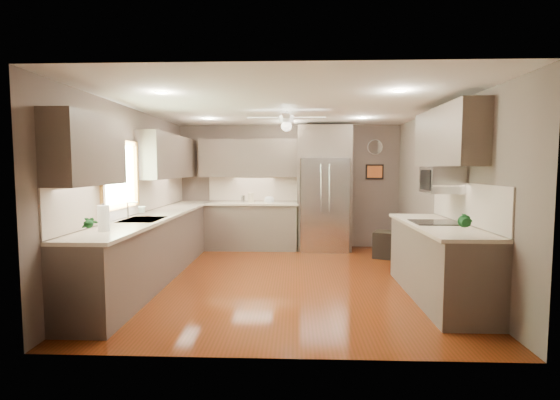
# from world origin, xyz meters

# --- Properties ---
(floor) EXTENTS (5.00, 5.00, 0.00)m
(floor) POSITION_xyz_m (0.00, 0.00, 0.00)
(floor) COLOR #55230B
(floor) RESTS_ON ground
(ceiling) EXTENTS (5.00, 5.00, 0.00)m
(ceiling) POSITION_xyz_m (0.00, 0.00, 2.50)
(ceiling) COLOR white
(ceiling) RESTS_ON ground
(wall_back) EXTENTS (4.50, 0.00, 4.50)m
(wall_back) POSITION_xyz_m (0.00, 2.50, 1.25)
(wall_back) COLOR brown
(wall_back) RESTS_ON ground
(wall_front) EXTENTS (4.50, 0.00, 4.50)m
(wall_front) POSITION_xyz_m (0.00, -2.50, 1.25)
(wall_front) COLOR brown
(wall_front) RESTS_ON ground
(wall_left) EXTENTS (0.00, 5.00, 5.00)m
(wall_left) POSITION_xyz_m (-2.25, 0.00, 1.25)
(wall_left) COLOR brown
(wall_left) RESTS_ON ground
(wall_right) EXTENTS (0.00, 5.00, 5.00)m
(wall_right) POSITION_xyz_m (2.25, 0.00, 1.25)
(wall_right) COLOR brown
(wall_right) RESTS_ON ground
(canister_b) EXTENTS (0.11, 0.11, 0.14)m
(canister_b) POSITION_xyz_m (-0.91, 2.19, 1.01)
(canister_b) COLOR silver
(canister_b) RESTS_ON back_run
(canister_c) EXTENTS (0.13, 0.13, 0.19)m
(canister_c) POSITION_xyz_m (-0.76, 2.23, 1.03)
(canister_c) COLOR beige
(canister_c) RESTS_ON back_run
(soap_bottle) EXTENTS (0.11, 0.11, 0.19)m
(soap_bottle) POSITION_xyz_m (-2.06, -0.15, 1.04)
(soap_bottle) COLOR white
(soap_bottle) RESTS_ON left_run
(potted_plant_left) EXTENTS (0.17, 0.14, 0.28)m
(potted_plant_left) POSITION_xyz_m (-1.96, -1.87, 1.08)
(potted_plant_left) COLOR #185421
(potted_plant_left) RESTS_ON left_run
(potted_plant_right) EXTENTS (0.19, 0.17, 0.30)m
(potted_plant_right) POSITION_xyz_m (1.90, -1.65, 1.09)
(potted_plant_right) COLOR #185421
(potted_plant_right) RESTS_ON right_run
(bowl) EXTENTS (0.22, 0.22, 0.05)m
(bowl) POSITION_xyz_m (-0.39, 2.18, 0.96)
(bowl) COLOR beige
(bowl) RESTS_ON back_run
(left_run) EXTENTS (0.65, 4.70, 1.45)m
(left_run) POSITION_xyz_m (-1.95, 0.15, 0.48)
(left_run) COLOR #4B3D36
(left_run) RESTS_ON ground
(back_run) EXTENTS (1.85, 0.65, 1.45)m
(back_run) POSITION_xyz_m (-0.72, 2.20, 0.48)
(back_run) COLOR #4B3D36
(back_run) RESTS_ON ground
(uppers) EXTENTS (4.50, 4.70, 0.95)m
(uppers) POSITION_xyz_m (-0.74, 0.71, 1.87)
(uppers) COLOR #4B3D36
(uppers) RESTS_ON wall_left
(window) EXTENTS (0.05, 1.12, 0.92)m
(window) POSITION_xyz_m (-2.22, -0.50, 1.55)
(window) COLOR #BFF2B2
(window) RESTS_ON wall_left
(sink) EXTENTS (0.50, 0.70, 0.32)m
(sink) POSITION_xyz_m (-1.93, -0.50, 0.91)
(sink) COLOR silver
(sink) RESTS_ON left_run
(refrigerator) EXTENTS (1.06, 0.75, 2.45)m
(refrigerator) POSITION_xyz_m (0.70, 2.16, 1.19)
(refrigerator) COLOR silver
(refrigerator) RESTS_ON ground
(right_run) EXTENTS (0.70, 2.20, 1.45)m
(right_run) POSITION_xyz_m (1.93, -0.80, 0.48)
(right_run) COLOR #4B3D36
(right_run) RESTS_ON ground
(microwave) EXTENTS (0.43, 0.55, 0.34)m
(microwave) POSITION_xyz_m (2.03, -0.55, 1.48)
(microwave) COLOR silver
(microwave) RESTS_ON wall_right
(ceiling_fan) EXTENTS (1.18, 1.18, 0.32)m
(ceiling_fan) POSITION_xyz_m (-0.00, 0.30, 2.33)
(ceiling_fan) COLOR white
(ceiling_fan) RESTS_ON ceiling
(recessed_lights) EXTENTS (2.84, 3.14, 0.01)m
(recessed_lights) POSITION_xyz_m (-0.04, 0.40, 2.49)
(recessed_lights) COLOR white
(recessed_lights) RESTS_ON ceiling
(wall_clock) EXTENTS (0.30, 0.03, 0.30)m
(wall_clock) POSITION_xyz_m (1.75, 2.48, 2.05)
(wall_clock) COLOR white
(wall_clock) RESTS_ON wall_back
(framed_print) EXTENTS (0.36, 0.03, 0.30)m
(framed_print) POSITION_xyz_m (1.75, 2.48, 1.55)
(framed_print) COLOR black
(framed_print) RESTS_ON wall_back
(stool) EXTENTS (0.58, 0.58, 0.50)m
(stool) POSITION_xyz_m (1.80, 1.49, 0.24)
(stool) COLOR black
(stool) RESTS_ON ground
(paper_towel) EXTENTS (0.13, 0.13, 0.32)m
(paper_towel) POSITION_xyz_m (-1.97, -1.52, 1.08)
(paper_towel) COLOR white
(paper_towel) RESTS_ON left_run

